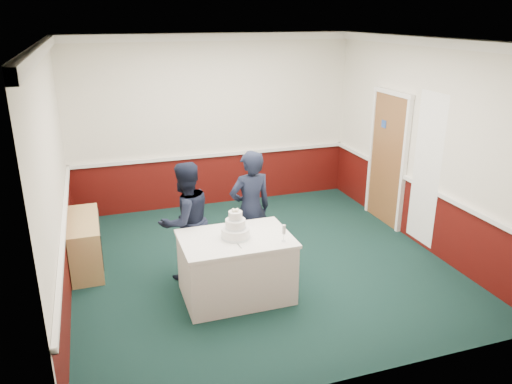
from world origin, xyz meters
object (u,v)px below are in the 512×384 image
object	(u,v)px
sideboard	(86,243)
cake_table	(236,266)
champagne_flute	(284,230)
wedding_cake	(236,229)
person_woman	(250,210)
cake_knife	(238,244)
person_man	(186,221)

from	to	relation	value
sideboard	cake_table	world-z (taller)	cake_table
champagne_flute	cake_table	bearing A→B (deg)	150.75
sideboard	cake_table	bearing A→B (deg)	-38.37
wedding_cake	person_woman	distance (m)	0.84
cake_table	cake_knife	distance (m)	0.44
cake_knife	wedding_cake	bearing A→B (deg)	77.93
person_woman	wedding_cake	bearing A→B (deg)	52.90
cake_knife	champagne_flute	distance (m)	0.55
cake_knife	champagne_flute	size ratio (longest dim) A/B	1.07
cake_table	champagne_flute	bearing A→B (deg)	-29.25
sideboard	person_man	size ratio (longest dim) A/B	0.77
cake_knife	champagne_flute	world-z (taller)	champagne_flute
wedding_cake	cake_knife	world-z (taller)	wedding_cake
sideboard	wedding_cake	distance (m)	2.28
cake_knife	person_woman	bearing A→B (deg)	60.60
champagne_flute	person_woman	size ratio (longest dim) A/B	0.13
champagne_flute	wedding_cake	bearing A→B (deg)	150.75
wedding_cake	person_woman	size ratio (longest dim) A/B	0.22
sideboard	person_man	world-z (taller)	person_man
sideboard	cake_table	size ratio (longest dim) A/B	0.91
sideboard	cake_knife	xyz separation A→B (m)	(1.70, -1.57, 0.44)
wedding_cake	person_man	bearing A→B (deg)	123.74
person_man	cake_knife	bearing A→B (deg)	92.90
cake_knife	person_woman	distance (m)	1.03
cake_table	champagne_flute	distance (m)	0.78
sideboard	wedding_cake	bearing A→B (deg)	-38.37
cake_table	person_woman	world-z (taller)	person_woman
cake_table	person_man	world-z (taller)	person_man
sideboard	person_woman	size ratio (longest dim) A/B	0.73
wedding_cake	champagne_flute	size ratio (longest dim) A/B	1.78
person_man	champagne_flute	bearing A→B (deg)	111.62
wedding_cake	champagne_flute	world-z (taller)	wedding_cake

